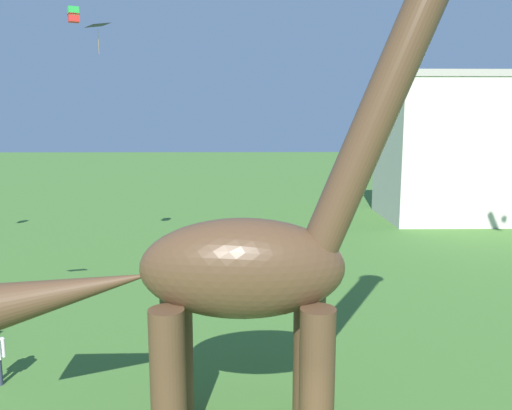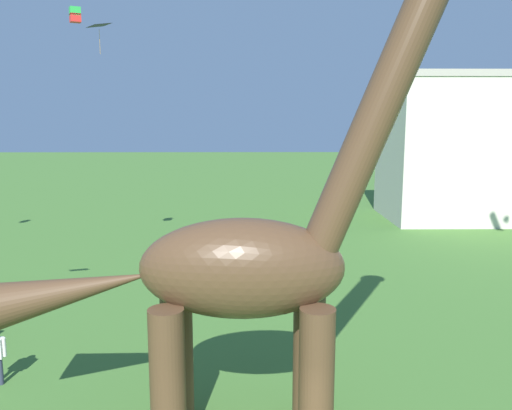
# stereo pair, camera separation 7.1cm
# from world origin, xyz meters

# --- Properties ---
(dinosaur_sculpture) EXTENTS (11.72, 2.48, 12.25)m
(dinosaur_sculpture) POSITION_xyz_m (-0.91, 3.37, 4.43)
(dinosaur_sculpture) COLOR #513823
(dinosaur_sculpture) RESTS_ON ground_plane
(kite_drifting) EXTENTS (1.18, 1.23, 1.20)m
(kite_drifting) POSITION_xyz_m (-6.74, 13.05, 11.75)
(kite_drifting) COLOR black
(kite_high_left) EXTENTS (0.67, 0.67, 0.72)m
(kite_high_left) POSITION_xyz_m (-9.30, 18.12, 13.11)
(kite_high_left) COLOR green
(background_building_block) EXTENTS (14.43, 8.86, 11.51)m
(background_building_block) POSITION_xyz_m (17.52, 33.03, 5.77)
(background_building_block) COLOR beige
(background_building_block) RESTS_ON ground_plane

